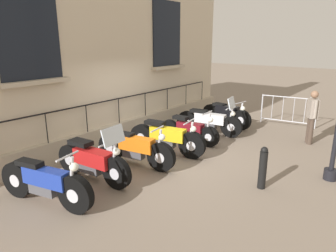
{
  "coord_description": "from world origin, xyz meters",
  "views": [
    {
      "loc": [
        4.72,
        -6.04,
        2.99
      ],
      "look_at": [
        0.01,
        0.0,
        0.8
      ],
      "focal_mm": 32.45,
      "sensor_mm": 36.0,
      "label": 1
    }
  ],
  "objects_px": {
    "motorcycle_yellow": "(166,138)",
    "pedestrian_standing": "(312,114)",
    "motorcycle_orange": "(135,149)",
    "motorcycle_black": "(226,114)",
    "motorcycle_white": "(209,121)",
    "bollard": "(263,168)",
    "motorcycle_blue": "(45,183)",
    "crowd_barrier": "(288,110)",
    "motorcycle_red": "(93,161)",
    "motorcycle_maroon": "(189,130)"
  },
  "relations": [
    {
      "from": "motorcycle_yellow",
      "to": "pedestrian_standing",
      "type": "height_order",
      "value": "pedestrian_standing"
    },
    {
      "from": "motorcycle_orange",
      "to": "motorcycle_black",
      "type": "xyz_separation_m",
      "value": [
        0.1,
        4.51,
        0.02
      ]
    },
    {
      "from": "motorcycle_white",
      "to": "bollard",
      "type": "distance_m",
      "value": 3.82
    },
    {
      "from": "bollard",
      "to": "motorcycle_white",
      "type": "bearing_deg",
      "value": 137.07
    },
    {
      "from": "motorcycle_blue",
      "to": "motorcycle_yellow",
      "type": "xyz_separation_m",
      "value": [
        0.15,
        3.45,
        0.01
      ]
    },
    {
      "from": "motorcycle_blue",
      "to": "crowd_barrier",
      "type": "bearing_deg",
      "value": 77.66
    },
    {
      "from": "bollard",
      "to": "crowd_barrier",
      "type": "bearing_deg",
      "value": 101.96
    },
    {
      "from": "motorcycle_red",
      "to": "crowd_barrier",
      "type": "xyz_separation_m",
      "value": [
        1.92,
        7.17,
        0.11
      ]
    },
    {
      "from": "motorcycle_yellow",
      "to": "bollard",
      "type": "height_order",
      "value": "motorcycle_yellow"
    },
    {
      "from": "motorcycle_maroon",
      "to": "motorcycle_blue",
      "type": "bearing_deg",
      "value": -91.46
    },
    {
      "from": "motorcycle_black",
      "to": "crowd_barrier",
      "type": "bearing_deg",
      "value": 41.41
    },
    {
      "from": "motorcycle_yellow",
      "to": "motorcycle_black",
      "type": "distance_m",
      "value": 3.42
    },
    {
      "from": "motorcycle_black",
      "to": "pedestrian_standing",
      "type": "distance_m",
      "value": 2.87
    },
    {
      "from": "crowd_barrier",
      "to": "pedestrian_standing",
      "type": "relative_size",
      "value": 1.18
    },
    {
      "from": "motorcycle_yellow",
      "to": "motorcycle_maroon",
      "type": "relative_size",
      "value": 1.13
    },
    {
      "from": "motorcycle_yellow",
      "to": "motorcycle_blue",
      "type": "bearing_deg",
      "value": -92.43
    },
    {
      "from": "motorcycle_blue",
      "to": "pedestrian_standing",
      "type": "bearing_deg",
      "value": 66.1
    },
    {
      "from": "motorcycle_orange",
      "to": "pedestrian_standing",
      "type": "bearing_deg",
      "value": 56.09
    },
    {
      "from": "motorcycle_orange",
      "to": "motorcycle_maroon",
      "type": "distance_m",
      "value": 2.23
    },
    {
      "from": "motorcycle_white",
      "to": "motorcycle_black",
      "type": "height_order",
      "value": "motorcycle_white"
    },
    {
      "from": "motorcycle_maroon",
      "to": "crowd_barrier",
      "type": "height_order",
      "value": "crowd_barrier"
    },
    {
      "from": "crowd_barrier",
      "to": "motorcycle_yellow",
      "type": "bearing_deg",
      "value": -108.93
    },
    {
      "from": "motorcycle_black",
      "to": "motorcycle_maroon",
      "type": "bearing_deg",
      "value": -90.72
    },
    {
      "from": "motorcycle_red",
      "to": "motorcycle_black",
      "type": "bearing_deg",
      "value": 87.64
    },
    {
      "from": "motorcycle_maroon",
      "to": "bollard",
      "type": "distance_m",
      "value": 3.19
    },
    {
      "from": "motorcycle_blue",
      "to": "bollard",
      "type": "height_order",
      "value": "motorcycle_blue"
    },
    {
      "from": "motorcycle_orange",
      "to": "motorcycle_black",
      "type": "relative_size",
      "value": 1.08
    },
    {
      "from": "motorcycle_orange",
      "to": "pedestrian_standing",
      "type": "xyz_separation_m",
      "value": [
        2.93,
        4.36,
        0.46
      ]
    },
    {
      "from": "motorcycle_black",
      "to": "bollard",
      "type": "xyz_separation_m",
      "value": [
        2.79,
        -3.77,
        0.02
      ]
    },
    {
      "from": "motorcycle_maroon",
      "to": "bollard",
      "type": "xyz_separation_m",
      "value": [
        2.82,
        -1.48,
        0.07
      ]
    },
    {
      "from": "motorcycle_yellow",
      "to": "motorcycle_maroon",
      "type": "xyz_separation_m",
      "value": [
        -0.03,
        1.13,
        -0.05
      ]
    },
    {
      "from": "crowd_barrier",
      "to": "pedestrian_standing",
      "type": "xyz_separation_m",
      "value": [
        1.15,
        -1.64,
        0.32
      ]
    },
    {
      "from": "motorcycle_orange",
      "to": "pedestrian_standing",
      "type": "relative_size",
      "value": 1.37
    },
    {
      "from": "motorcycle_blue",
      "to": "motorcycle_maroon",
      "type": "bearing_deg",
      "value": 88.54
    },
    {
      "from": "motorcycle_blue",
      "to": "motorcycle_yellow",
      "type": "relative_size",
      "value": 0.95
    },
    {
      "from": "motorcycle_maroon",
      "to": "pedestrian_standing",
      "type": "height_order",
      "value": "pedestrian_standing"
    },
    {
      "from": "pedestrian_standing",
      "to": "motorcycle_maroon",
      "type": "bearing_deg",
      "value": -143.25
    },
    {
      "from": "motorcycle_blue",
      "to": "motorcycle_black",
      "type": "height_order",
      "value": "motorcycle_blue"
    },
    {
      "from": "motorcycle_black",
      "to": "bollard",
      "type": "relative_size",
      "value": 2.2
    },
    {
      "from": "motorcycle_white",
      "to": "motorcycle_orange",
      "type": "bearing_deg",
      "value": -91.64
    },
    {
      "from": "motorcycle_blue",
      "to": "motorcycle_black",
      "type": "bearing_deg",
      "value": 88.79
    },
    {
      "from": "motorcycle_white",
      "to": "motorcycle_black",
      "type": "xyz_separation_m",
      "value": [
        0.01,
        1.16,
        0.01
      ]
    },
    {
      "from": "motorcycle_orange",
      "to": "motorcycle_white",
      "type": "distance_m",
      "value": 3.35
    },
    {
      "from": "motorcycle_red",
      "to": "motorcycle_black",
      "type": "height_order",
      "value": "motorcycle_red"
    },
    {
      "from": "motorcycle_blue",
      "to": "motorcycle_maroon",
      "type": "height_order",
      "value": "motorcycle_blue"
    },
    {
      "from": "motorcycle_red",
      "to": "motorcycle_white",
      "type": "relative_size",
      "value": 0.94
    },
    {
      "from": "motorcycle_yellow",
      "to": "motorcycle_maroon",
      "type": "bearing_deg",
      "value": 91.5
    },
    {
      "from": "motorcycle_red",
      "to": "pedestrian_standing",
      "type": "relative_size",
      "value": 1.32
    },
    {
      "from": "motorcycle_orange",
      "to": "motorcycle_yellow",
      "type": "xyz_separation_m",
      "value": [
        0.1,
        1.09,
        0.01
      ]
    },
    {
      "from": "motorcycle_maroon",
      "to": "motorcycle_red",
      "type": "bearing_deg",
      "value": -93.47
    }
  ]
}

